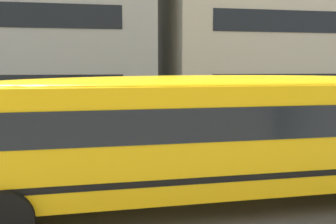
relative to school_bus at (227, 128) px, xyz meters
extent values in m
plane|color=#54514F|center=(2.96, 1.44, -1.59)|extent=(400.00, 400.00, 0.00)
cube|color=gray|center=(2.96, 9.04, -1.58)|extent=(120.00, 3.00, 0.01)
cube|color=silver|center=(2.96, 1.44, -1.58)|extent=(110.00, 0.16, 0.01)
cube|color=yellow|center=(-0.23, 0.00, -0.10)|extent=(10.24, 2.52, 2.04)
cube|color=black|center=(-0.23, 0.00, 0.26)|extent=(9.63, 2.55, 0.59)
cube|color=black|center=(-0.23, 0.00, -0.71)|extent=(10.26, 2.55, 0.11)
ellipsoid|color=yellow|center=(-0.23, 0.00, 0.92)|extent=(9.83, 2.33, 0.33)
cylinder|color=black|center=(-4.13, 1.08, -1.12)|extent=(0.93, 0.28, 0.93)
cylinder|color=black|center=(-4.08, -1.24, -1.12)|extent=(0.93, 0.28, 0.93)
camera|label=1|loc=(-2.56, -7.16, 1.26)|focal=39.46mm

